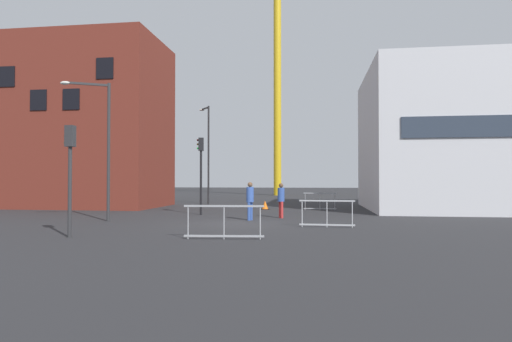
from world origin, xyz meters
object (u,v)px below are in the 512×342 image
pedestrian_waiting (250,198)px  traffic_cone_by_barrier (265,205)px  traffic_light_verge (201,163)px  traffic_light_island (70,162)px  construction_crane (279,46)px  streetlamp_short (102,137)px  pedestrian_walking (281,198)px  streetlamp_tall (208,147)px

pedestrian_waiting → traffic_cone_by_barrier: size_ratio=3.19×
traffic_light_verge → traffic_cone_by_barrier: traffic_light_verge is taller
traffic_light_island → traffic_cone_by_barrier: (4.86, 13.74, -2.23)m
traffic_light_verge → pedestrian_waiting: (3.08, -2.68, -1.74)m
construction_crane → pedestrian_waiting: (1.23, -31.05, -16.91)m
traffic_light_island → streetlamp_short: bearing=107.4°
pedestrian_walking → streetlamp_tall: bearing=120.7°
streetlamp_tall → traffic_light_island: bearing=-89.4°
streetlamp_short → traffic_light_verge: size_ratio=1.52×
traffic_light_verge → traffic_light_island: 9.43m
traffic_cone_by_barrier → streetlamp_tall: bearing=134.4°
streetlamp_short → traffic_cone_by_barrier: size_ratio=11.33×
traffic_light_island → streetlamp_tall: bearing=90.6°
construction_crane → traffic_light_verge: (-1.85, -28.37, -15.17)m
traffic_light_island → traffic_cone_by_barrier: bearing=70.5°
streetlamp_tall → traffic_light_island: (0.19, -18.89, -1.89)m
streetlamp_short → pedestrian_waiting: bearing=12.1°
construction_crane → streetlamp_tall: 23.44m
traffic_cone_by_barrier → pedestrian_waiting: bearing=-88.9°
streetlamp_short → traffic_light_island: bearing=-72.6°
pedestrian_walking → traffic_cone_by_barrier: pedestrian_walking is taller
streetlamp_tall → pedestrian_waiting: (5.18, -12.34, -3.34)m
streetlamp_tall → traffic_cone_by_barrier: size_ratio=13.57×
streetlamp_short → traffic_light_verge: streetlamp_short is taller
traffic_cone_by_barrier → traffic_light_verge: bearing=-123.1°
pedestrian_waiting → traffic_light_island: bearing=-127.3°
streetlamp_tall → traffic_light_verge: streetlamp_tall is taller
pedestrian_waiting → pedestrian_walking: bearing=46.0°
construction_crane → streetlamp_tall: (-3.95, -18.71, -13.56)m
traffic_light_verge → pedestrian_walking: (4.41, -1.29, -1.78)m
traffic_light_verge → pedestrian_walking: 4.93m
pedestrian_walking → traffic_light_verge: bearing=163.6°
traffic_cone_by_barrier → pedestrian_walking: bearing=-75.8°
streetlamp_short → pedestrian_walking: bearing=19.4°
construction_crane → streetlamp_tall: size_ratio=3.80×
traffic_light_verge → streetlamp_tall: bearing=102.2°
streetlamp_short → pedestrian_waiting: size_ratio=3.56×
streetlamp_tall → pedestrian_waiting: bearing=-67.2°
construction_crane → pedestrian_walking: construction_crane is taller
pedestrian_walking → traffic_cone_by_barrier: bearing=104.2°
streetlamp_short → traffic_cone_by_barrier: bearing=53.1°
streetlamp_tall → streetlamp_short: (-1.43, -13.75, -0.55)m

